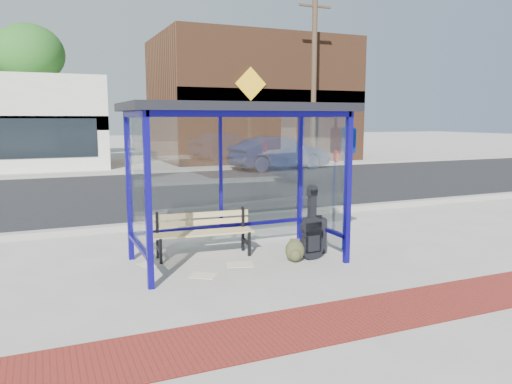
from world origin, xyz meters
name	(u,v)px	position (x,y,z in m)	size (l,w,h in m)	color
ground	(237,261)	(0.00, 0.00, 0.00)	(120.00, 120.00, 0.00)	#B2ADA0
brick_paver_strip	(324,323)	(0.00, -2.60, 0.01)	(60.00, 1.00, 0.01)	maroon
curb_near	(187,222)	(0.00, 2.90, 0.06)	(60.00, 0.25, 0.12)	gray
street_asphalt	(141,192)	(0.00, 8.00, 0.00)	(60.00, 10.00, 0.00)	black
curb_far	(117,173)	(0.00, 13.10, 0.06)	(60.00, 0.25, 0.12)	gray
far_sidewalk	(111,170)	(0.00, 15.00, 0.00)	(60.00, 4.00, 0.01)	#B2ADA0
bus_shelter	(235,127)	(0.00, 0.07, 2.07)	(3.30, 1.80, 2.42)	#110B7E
storefront_brown	(251,100)	(8.00, 18.49, 3.20)	(10.00, 7.08, 6.40)	#59331E
tree_mid	(29,55)	(-3.00, 22.00, 5.45)	(3.60, 3.60, 7.03)	#4C3826
tree_right	(294,67)	(12.50, 22.00, 5.45)	(3.60, 3.60, 7.03)	#4C3826
utility_pole_east	(314,76)	(9.00, 13.40, 4.11)	(1.60, 0.24, 8.00)	#4C3826
bench	(203,230)	(-0.41, 0.47, 0.42)	(1.61, 0.51, 0.75)	black
guitar_bag	(312,234)	(1.10, -0.38, 0.41)	(0.41, 0.14, 1.11)	black
suitcase	(315,235)	(1.35, -0.04, 0.29)	(0.41, 0.32, 0.63)	black
backpack	(295,251)	(0.80, -0.40, 0.17)	(0.36, 0.34, 0.35)	#32321C
sign_post	(347,177)	(1.92, -0.08, 1.24)	(0.14, 0.26, 2.21)	navy
newspaper_a	(150,265)	(-1.30, 0.34, 0.00)	(0.34, 0.27, 0.01)	white
newspaper_b	(203,275)	(-0.71, -0.50, 0.00)	(0.36, 0.29, 0.01)	white
newspaper_c	(240,264)	(-0.04, -0.21, 0.00)	(0.40, 0.32, 0.01)	white
parked_car	(279,153)	(6.76, 12.36, 0.71)	(1.51, 4.34, 1.43)	#172042
fire_hydrant	(336,157)	(10.38, 13.51, 0.38)	(0.31, 0.21, 0.69)	#A0140B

